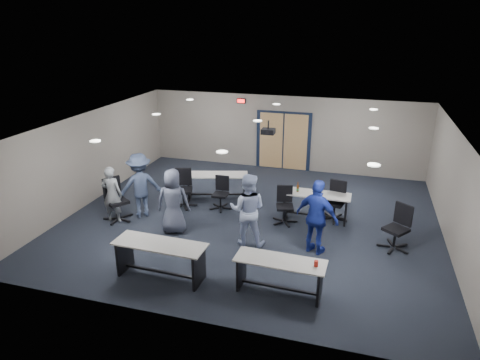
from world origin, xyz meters
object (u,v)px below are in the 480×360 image
(table_front_right, at_px, (280,270))
(person_back, at_px, (140,185))
(person_plaid, at_px, (173,201))
(table_front_left, at_px, (160,254))
(chair_back_d, at_px, (335,201))
(table_back_right, at_px, (315,201))
(chair_back_c, at_px, (285,206))
(chair_back_a, at_px, (183,189))
(person_lightblue, at_px, (248,210))
(chair_loose_right, at_px, (396,228))
(person_gray, at_px, (112,194))
(person_navy, at_px, (317,217))
(chair_back_b, at_px, (220,193))
(table_back_left, at_px, (217,182))
(chair_loose_left, at_px, (117,200))

(table_front_right, relative_size, person_back, 1.01)
(person_plaid, bearing_deg, table_front_right, 136.45)
(table_front_left, distance_m, chair_back_d, 5.14)
(table_back_right, relative_size, chair_back_c, 1.83)
(chair_back_a, relative_size, chair_back_c, 1.11)
(chair_back_a, relative_size, person_lightblue, 0.62)
(person_plaid, bearing_deg, person_back, -39.86)
(person_back, bearing_deg, table_front_right, 111.53)
(chair_loose_right, xyz_separation_m, person_gray, (-7.34, -0.54, 0.23))
(person_gray, height_order, person_navy, person_navy)
(table_back_right, height_order, person_lightblue, person_lightblue)
(table_front_right, bearing_deg, table_front_left, -174.38)
(person_lightblue, xyz_separation_m, person_navy, (1.66, 0.04, 0.00))
(table_back_right, relative_size, chair_back_b, 1.93)
(table_back_left, relative_size, chair_back_b, 2.06)
(chair_loose_left, bearing_deg, chair_back_c, -42.45)
(person_back, bearing_deg, person_navy, 132.90)
(chair_back_c, bearing_deg, chair_back_d, 9.79)
(table_back_right, relative_size, chair_back_d, 1.71)
(chair_loose_right, bearing_deg, table_back_right, -172.13)
(table_front_left, height_order, chair_loose_right, chair_loose_right)
(chair_back_c, bearing_deg, table_back_left, 138.97)
(table_front_right, xyz_separation_m, person_navy, (0.50, 1.81, 0.41))
(chair_loose_left, relative_size, person_gray, 0.75)
(table_front_left, xyz_separation_m, person_lightblue, (1.39, 1.93, 0.36))
(table_back_left, relative_size, person_plaid, 1.17)
(table_front_right, relative_size, chair_back_a, 1.63)
(chair_back_a, height_order, person_gray, person_gray)
(chair_back_b, distance_m, chair_loose_right, 4.90)
(table_back_left, height_order, chair_back_a, chair_back_a)
(table_back_right, relative_size, person_lightblue, 1.02)
(chair_loose_right, height_order, person_navy, person_navy)
(person_lightblue, bearing_deg, table_front_left, 48.78)
(table_front_right, height_order, person_back, person_back)
(table_front_left, xyz_separation_m, table_front_right, (2.56, 0.17, -0.04))
(table_front_left, height_order, person_navy, person_navy)
(table_front_left, distance_m, chair_loose_left, 3.26)
(person_back, bearing_deg, chair_back_a, -173.71)
(table_back_right, height_order, chair_back_c, table_back_right)
(chair_back_a, distance_m, person_back, 1.31)
(chair_loose_left, relative_size, chair_loose_right, 1.06)
(table_front_right, height_order, person_gray, person_gray)
(chair_back_a, xyz_separation_m, person_navy, (4.07, -1.59, 0.35))
(chair_back_c, relative_size, person_plaid, 0.59)
(table_back_left, height_order, person_navy, person_navy)
(table_front_right, distance_m, chair_back_c, 3.20)
(table_back_right, height_order, chair_loose_left, chair_loose_left)
(table_front_right, xyz_separation_m, person_plaid, (-3.16, 1.85, 0.35))
(table_back_right, xyz_separation_m, person_navy, (0.24, -1.85, 0.39))
(person_lightblue, bearing_deg, person_navy, 175.99)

